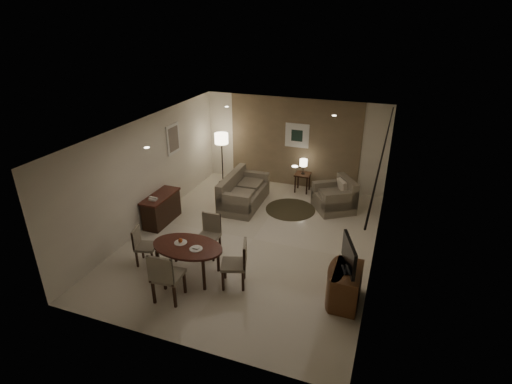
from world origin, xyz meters
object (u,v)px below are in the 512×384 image
at_px(chair_right, 234,264).
at_px(tv_cabinet, 347,286).
at_px(dining_table, 189,260).
at_px(chair_near, 168,275).
at_px(floor_lamp, 222,159).
at_px(sofa, 244,190).
at_px(console_desk, 161,209).
at_px(chair_far, 208,237).
at_px(armchair, 334,195).
at_px(chair_left, 146,246).
at_px(side_table, 302,182).

bearing_deg(chair_right, tv_cabinet, 78.13).
relative_size(dining_table, chair_near, 1.40).
xyz_separation_m(dining_table, floor_lamp, (-1.34, 4.61, 0.46)).
height_order(chair_near, sofa, chair_near).
height_order(console_desk, chair_far, chair_far).
xyz_separation_m(console_desk, armchair, (4.00, 2.21, 0.06)).
height_order(tv_cabinet, chair_far, chair_far).
xyz_separation_m(chair_left, armchair, (3.30, 3.90, 0.02)).
relative_size(armchair, floor_lamp, 0.61).
xyz_separation_m(tv_cabinet, chair_left, (-4.19, -0.20, 0.07)).
height_order(console_desk, floor_lamp, floor_lamp).
distance_m(chair_near, sofa, 4.20).
height_order(tv_cabinet, floor_lamp, floor_lamp).
height_order(tv_cabinet, chair_left, chair_left).
xyz_separation_m(chair_near, chair_right, (0.98, 0.79, -0.05)).
xyz_separation_m(chair_near, sofa, (-0.16, 4.19, -0.10)).
bearing_deg(sofa, console_desk, 134.34).
xyz_separation_m(sofa, side_table, (1.31, 1.44, -0.15)).
relative_size(tv_cabinet, armchair, 0.91).
bearing_deg(side_table, sofa, -132.16).
bearing_deg(console_desk, chair_left, -67.49).
bearing_deg(chair_right, side_table, 159.63).
height_order(chair_near, floor_lamp, floor_lamp).
bearing_deg(chair_left, sofa, -29.81).
relative_size(dining_table, chair_right, 1.53).
distance_m(sofa, armchair, 2.46).
bearing_deg(dining_table, chair_left, 176.36).
xyz_separation_m(sofa, armchair, (2.40, 0.55, 0.00)).
distance_m(sofa, side_table, 1.95).
bearing_deg(floor_lamp, tv_cabinet, -44.15).
bearing_deg(tv_cabinet, dining_table, -175.23).
bearing_deg(sofa, armchair, -78.78).
bearing_deg(chair_left, dining_table, -108.43).
distance_m(side_table, floor_lamp, 2.56).
bearing_deg(floor_lamp, chair_right, -63.15).
height_order(dining_table, floor_lamp, floor_lamp).
relative_size(tv_cabinet, floor_lamp, 0.56).
bearing_deg(chair_near, floor_lamp, -80.67).
height_order(side_table, floor_lamp, floor_lamp).
height_order(dining_table, chair_near, chair_near).
bearing_deg(chair_near, tv_cabinet, -166.40).
relative_size(chair_far, chair_right, 0.97).
bearing_deg(chair_near, side_table, -106.25).
bearing_deg(side_table, chair_near, -101.53).
distance_m(chair_far, floor_lamp, 4.07).
bearing_deg(side_table, chair_left, -114.70).
bearing_deg(chair_near, chair_left, -43.23).
height_order(chair_far, chair_left, chair_far).
relative_size(console_desk, dining_table, 0.81).
height_order(chair_right, armchair, chair_right).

